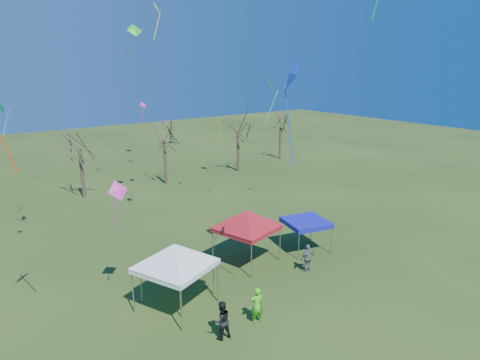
# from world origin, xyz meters

# --- Properties ---
(ground) EXTENTS (140.00, 140.00, 0.00)m
(ground) POSITION_xyz_m (0.00, 0.00, 0.00)
(ground) COLOR #254014
(ground) RESTS_ON ground
(tree_2) EXTENTS (3.71, 3.71, 8.18)m
(tree_2) POSITION_xyz_m (-2.37, 24.38, 6.29)
(tree_2) COLOR #3D2D21
(tree_2) RESTS_ON ground
(tree_3) EXTENTS (3.59, 3.59, 7.91)m
(tree_3) POSITION_xyz_m (6.03, 24.04, 6.08)
(tree_3) COLOR #3D2D21
(tree_3) RESTS_ON ground
(tree_4) EXTENTS (3.58, 3.58, 7.89)m
(tree_4) POSITION_xyz_m (15.36, 24.00, 6.06)
(tree_4) COLOR #3D2D21
(tree_4) RESTS_ON ground
(tree_5) EXTENTS (3.39, 3.39, 7.46)m
(tree_5) POSITION_xyz_m (23.72, 26.07, 5.73)
(tree_5) COLOR #3D2D21
(tree_5) RESTS_ON ground
(tent_white_west) EXTENTS (4.28, 4.28, 4.08)m
(tent_white_west) POSITION_xyz_m (-4.31, 2.49, 3.29)
(tent_white_west) COLOR gray
(tent_white_west) RESTS_ON ground
(tent_white_mid) EXTENTS (3.82, 3.82, 3.61)m
(tent_white_mid) POSITION_xyz_m (-3.84, 3.18, 2.92)
(tent_white_mid) COLOR gray
(tent_white_mid) RESTS_ON ground
(tent_red) EXTENTS (4.42, 4.42, 4.04)m
(tent_red) POSITION_xyz_m (1.74, 4.47, 3.26)
(tent_red) COLOR gray
(tent_red) RESTS_ON ground
(tent_blue) EXTENTS (3.22, 3.22, 2.09)m
(tent_blue) POSITION_xyz_m (6.10, 3.66, 1.92)
(tent_blue) COLOR gray
(tent_blue) RESTS_ON ground
(person_grey) EXTENTS (1.06, 0.49, 1.76)m
(person_grey) POSITION_xyz_m (3.94, 1.28, 0.88)
(person_grey) COLOR slate
(person_grey) RESTS_ON ground
(person_green) EXTENTS (0.74, 0.56, 1.84)m
(person_green) POSITION_xyz_m (-1.83, -1.02, 0.92)
(person_green) COLOR #48D221
(person_green) RESTS_ON ground
(person_dark) EXTENTS (0.98, 0.80, 1.86)m
(person_dark) POSITION_xyz_m (-3.91, -1.06, 0.93)
(person_dark) COLOR black
(person_dark) RESTS_ON ground
(kite_1) EXTENTS (1.15, 0.74, 2.41)m
(kite_1) POSITION_xyz_m (-6.44, 3.89, 6.33)
(kite_1) COLOR #FA37AE
(kite_1) RESTS_ON ground
(kite_27) EXTENTS (0.99, 1.17, 2.56)m
(kite_27) POSITION_xyz_m (1.38, 2.02, 11.11)
(kite_27) COLOR #0DC9A0
(kite_27) RESTS_ON ground
(kite_19) EXTENTS (0.90, 0.79, 1.99)m
(kite_19) POSITION_xyz_m (2.74, 21.31, 8.52)
(kite_19) COLOR #FF386C
(kite_19) RESTS_ON ground
(kite_13) EXTENTS (0.82, 1.05, 2.50)m
(kite_13) POSITION_xyz_m (-9.00, 18.40, 9.28)
(kite_13) COLOR #0DCEA7
(kite_13) RESTS_ON ground
(kite_11) EXTENTS (1.28, 0.92, 2.64)m
(kite_11) POSITION_xyz_m (0.46, 16.87, 14.62)
(kite_11) COLOR green
(kite_11) RESTS_ON ground
(kite_22) EXTENTS (0.83, 0.92, 2.72)m
(kite_22) POSITION_xyz_m (4.83, 21.64, 6.70)
(kite_22) COLOR #F4366D
(kite_22) RESTS_ON ground
(kite_24) EXTENTS (0.84, 0.97, 2.22)m
(kite_24) POSITION_xyz_m (-0.99, 9.97, 15.42)
(kite_24) COLOR #FBFF1A
(kite_24) RESTS_ON ground
(kite_5) EXTENTS (1.22, 1.51, 4.49)m
(kite_5) POSITION_xyz_m (-1.16, -2.27, 11.76)
(kite_5) COLOR blue
(kite_5) RESTS_ON ground
(kite_12) EXTENTS (1.10, 1.22, 3.22)m
(kite_12) POSITION_xyz_m (12.20, 23.22, 5.93)
(kite_12) COLOR orange
(kite_12) RESTS_ON ground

